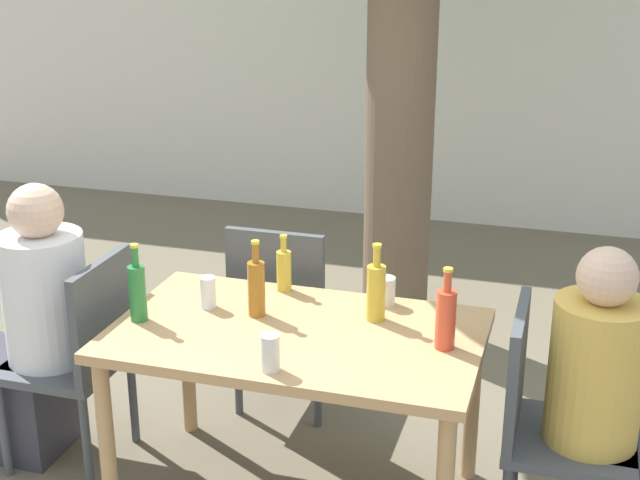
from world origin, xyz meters
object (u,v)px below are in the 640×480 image
at_px(dining_table_front, 297,351).
at_px(person_seated_0, 31,338).
at_px(green_bottle_1, 137,291).
at_px(drinking_glass_0, 385,291).
at_px(person_seated_1, 619,430).
at_px(amber_bottle_2, 256,287).
at_px(patio_chair_2, 284,307).
at_px(oil_cruet_0, 376,291).
at_px(oil_cruet_3, 284,269).
at_px(patio_chair_1, 546,418).
at_px(soda_bottle_4, 446,317).
at_px(drinking_glass_2, 270,353).
at_px(patio_chair_0, 82,350).
at_px(drinking_glass_1, 208,292).

bearing_deg(dining_table_front, person_seated_0, -180.00).
xyz_separation_m(green_bottle_1, drinking_glass_0, (0.85, 0.41, -0.06)).
bearing_deg(person_seated_1, amber_bottle_2, 86.39).
distance_m(amber_bottle_2, drinking_glass_0, 0.51).
distance_m(patio_chair_2, amber_bottle_2, 0.65).
distance_m(oil_cruet_0, oil_cruet_3, 0.46).
bearing_deg(patio_chair_1, person_seated_1, -90.00).
bearing_deg(drinking_glass_0, person_seated_1, -20.05).
distance_m(oil_cruet_3, soda_bottle_4, 0.79).
bearing_deg(drinking_glass_0, patio_chair_1, -26.56).
height_order(amber_bottle_2, oil_cruet_3, amber_bottle_2).
relative_size(person_seated_1, soda_bottle_4, 3.87).
xyz_separation_m(oil_cruet_0, drinking_glass_2, (-0.24, -0.50, -0.05)).
bearing_deg(oil_cruet_0, patio_chair_0, -171.51).
relative_size(patio_chair_0, person_seated_1, 0.78).
relative_size(oil_cruet_0, oil_cruet_3, 1.28).
height_order(person_seated_0, oil_cruet_0, person_seated_0).
xyz_separation_m(green_bottle_1, drinking_glass_1, (0.20, 0.18, -0.05)).
distance_m(oil_cruet_0, drinking_glass_1, 0.66).
bearing_deg(patio_chair_2, dining_table_front, 112.99).
distance_m(person_seated_0, drinking_glass_0, 1.47).
height_order(patio_chair_0, oil_cruet_3, oil_cruet_3).
bearing_deg(drinking_glass_2, dining_table_front, 92.59).
bearing_deg(dining_table_front, soda_bottle_4, 1.44).
xyz_separation_m(person_seated_0, green_bottle_1, (0.55, -0.09, 0.31)).
height_order(drinking_glass_1, drinking_glass_2, drinking_glass_2).
bearing_deg(patio_chair_2, amber_bottle_2, 98.77).
distance_m(dining_table_front, person_seated_0, 1.15).
bearing_deg(dining_table_front, patio_chair_1, 0.00).
distance_m(oil_cruet_0, drinking_glass_0, 0.16).
xyz_separation_m(patio_chair_0, drinking_glass_0, (1.17, 0.33, 0.27)).
bearing_deg(drinking_glass_0, person_seated_0, -166.93).
distance_m(patio_chair_2, oil_cruet_0, 0.78).
height_order(oil_cruet_0, amber_bottle_2, oil_cruet_0).
height_order(person_seated_1, drinking_glass_2, person_seated_1).
bearing_deg(person_seated_1, patio_chair_0, 90.00).
bearing_deg(oil_cruet_0, patio_chair_2, 138.57).
distance_m(person_seated_0, drinking_glass_1, 0.80).
bearing_deg(oil_cruet_0, drinking_glass_1, -173.21).
xyz_separation_m(patio_chair_1, soda_bottle_4, (-0.37, 0.01, 0.33)).
height_order(patio_chair_0, patio_chair_1, same).
distance_m(oil_cruet_3, drinking_glass_2, 0.69).
relative_size(patio_chair_0, drinking_glass_2, 7.05).
xyz_separation_m(patio_chair_0, oil_cruet_0, (1.17, 0.17, 0.33)).
bearing_deg(dining_table_front, oil_cruet_0, 34.24).
relative_size(dining_table_front, oil_cruet_0, 4.49).
xyz_separation_m(dining_table_front, amber_bottle_2, (-0.19, 0.08, 0.20)).
bearing_deg(patio_chair_0, drinking_glass_1, 100.59).
xyz_separation_m(patio_chair_0, drinking_glass_1, (0.52, 0.10, 0.27)).
bearing_deg(dining_table_front, person_seated_1, -0.00).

